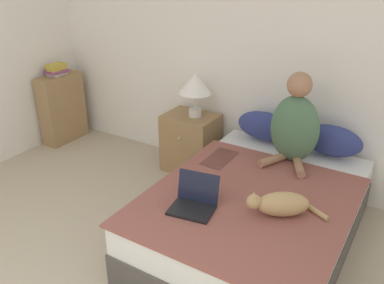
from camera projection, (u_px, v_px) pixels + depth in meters
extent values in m
cube|color=white|center=(266.00, 54.00, 3.80)|extent=(6.10, 0.05, 2.55)
cube|color=#4C4742|center=(255.00, 228.00, 3.26)|extent=(1.38, 1.97, 0.26)
cube|color=silver|center=(257.00, 202.00, 3.16)|extent=(1.36, 1.94, 0.22)
cube|color=brown|center=(248.00, 201.00, 2.96)|extent=(1.42, 1.58, 0.02)
cube|color=#3D4784|center=(196.00, 212.00, 2.83)|extent=(0.20, 0.34, 0.01)
cube|color=#3D4784|center=(220.00, 159.00, 3.55)|extent=(0.21, 0.40, 0.01)
cube|color=#3D4784|center=(180.00, 201.00, 2.95)|extent=(0.27, 0.30, 0.01)
ellipsoid|color=navy|center=(265.00, 126.00, 3.85)|extent=(0.54, 0.21, 0.28)
ellipsoid|color=navy|center=(331.00, 141.00, 3.55)|extent=(0.54, 0.21, 0.28)
ellipsoid|color=#476B4C|center=(295.00, 129.00, 3.40)|extent=(0.41, 0.23, 0.58)
sphere|color=#9E7051|center=(300.00, 85.00, 3.24)|extent=(0.21, 0.21, 0.21)
cylinder|color=#9E7051|center=(273.00, 160.00, 3.45)|extent=(0.19, 0.29, 0.07)
cylinder|color=#9E7051|center=(299.00, 166.00, 3.34)|extent=(0.19, 0.29, 0.07)
ellipsoid|color=tan|center=(283.00, 204.00, 2.75)|extent=(0.39, 0.34, 0.17)
sphere|color=tan|center=(254.00, 202.00, 2.74)|extent=(0.10, 0.10, 0.10)
cone|color=tan|center=(255.00, 199.00, 2.69)|extent=(0.05, 0.05, 0.05)
cone|color=tan|center=(254.00, 194.00, 2.75)|extent=(0.05, 0.05, 0.05)
cylinder|color=tan|center=(316.00, 212.00, 2.79)|extent=(0.19, 0.12, 0.04)
cube|color=black|center=(191.00, 210.00, 2.82)|extent=(0.33, 0.27, 0.02)
cube|color=black|center=(198.00, 187.00, 2.88)|extent=(0.31, 0.10, 0.22)
cube|color=#937047|center=(191.00, 143.00, 4.30)|extent=(0.53, 0.41, 0.62)
sphere|color=tan|center=(179.00, 138.00, 4.08)|extent=(0.03, 0.03, 0.03)
cylinder|color=beige|center=(195.00, 113.00, 4.13)|extent=(0.13, 0.13, 0.08)
cylinder|color=beige|center=(195.00, 101.00, 4.08)|extent=(0.02, 0.02, 0.17)
cone|color=white|center=(195.00, 83.00, 4.00)|extent=(0.33, 0.33, 0.21)
cube|color=#99754C|center=(62.00, 108.00, 4.96)|extent=(0.22, 0.56, 0.82)
cube|color=beige|center=(57.00, 74.00, 4.79)|extent=(0.17, 0.20, 0.04)
cube|color=#844270|center=(56.00, 71.00, 4.76)|extent=(0.21, 0.25, 0.03)
cube|color=gold|center=(57.00, 68.00, 4.74)|extent=(0.14, 0.20, 0.04)
cube|color=gold|center=(56.00, 65.00, 4.73)|extent=(0.14, 0.22, 0.04)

